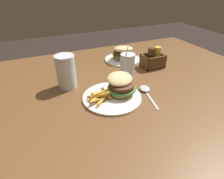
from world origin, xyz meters
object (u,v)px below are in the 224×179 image
(beer_glass, at_px, (66,73))
(juice_glass, at_px, (127,67))
(spoon, at_px, (145,89))
(condiment_caddy, at_px, (153,60))
(meal_plate_far, at_px, (123,55))
(meal_plate_near, at_px, (117,90))

(beer_glass, bearing_deg, juice_glass, -3.04)
(juice_glass, distance_m, spoon, 0.18)
(juice_glass, distance_m, condiment_caddy, 0.20)
(beer_glass, distance_m, meal_plate_far, 0.44)
(juice_glass, relative_size, condiment_caddy, 1.38)
(meal_plate_far, xyz_separation_m, condiment_caddy, (0.12, -0.16, 0.01))
(meal_plate_near, height_order, spoon, meal_plate_near)
(spoon, xyz_separation_m, condiment_caddy, (0.19, 0.22, 0.04))
(meal_plate_far, relative_size, condiment_caddy, 1.78)
(spoon, relative_size, meal_plate_far, 0.85)
(spoon, distance_m, condiment_caddy, 0.29)
(spoon, bearing_deg, meal_plate_far, 1.66)
(meal_plate_near, height_order, beer_glass, beer_glass)
(condiment_caddy, bearing_deg, meal_plate_near, -148.44)
(meal_plate_far, distance_m, condiment_caddy, 0.20)
(spoon, height_order, meal_plate_far, meal_plate_far)
(meal_plate_far, height_order, condiment_caddy, condiment_caddy)
(meal_plate_near, height_order, juice_glass, juice_glass)
(juice_glass, height_order, meal_plate_far, juice_glass)
(beer_glass, height_order, condiment_caddy, beer_glass)
(meal_plate_far, bearing_deg, meal_plate_near, -120.21)
(condiment_caddy, bearing_deg, spoon, -130.90)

